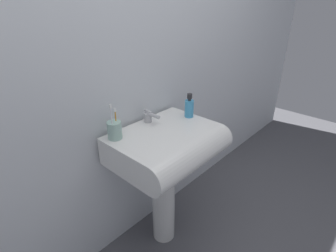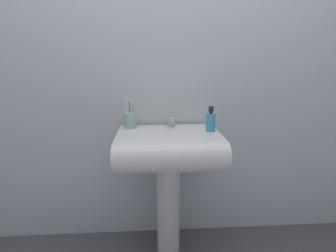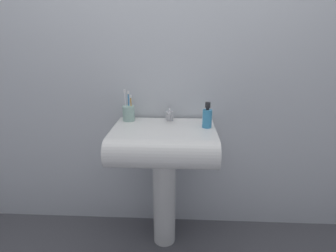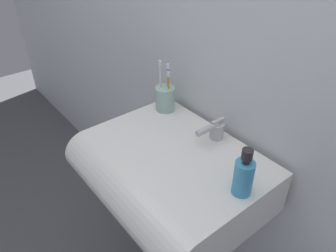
% 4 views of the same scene
% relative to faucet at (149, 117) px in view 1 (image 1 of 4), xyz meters
% --- Properties ---
extents(ground_plane, '(6.00, 6.00, 0.00)m').
position_rel_faucet_xyz_m(ground_plane, '(-0.03, -0.14, -0.90)').
color(ground_plane, '#4C4C51').
rests_on(ground_plane, ground).
extents(wall_back, '(5.00, 0.05, 2.40)m').
position_rel_faucet_xyz_m(wall_back, '(-0.03, 0.11, 0.30)').
color(wall_back, silver).
rests_on(wall_back, ground).
extents(sink_pedestal, '(0.15, 0.15, 0.69)m').
position_rel_faucet_xyz_m(sink_pedestal, '(-0.03, -0.14, -0.55)').
color(sink_pedestal, white).
rests_on(sink_pedestal, ground).
extents(sink_basin, '(0.64, 0.50, 0.17)m').
position_rel_faucet_xyz_m(sink_basin, '(-0.03, -0.20, -0.12)').
color(sink_basin, white).
rests_on(sink_basin, sink_pedestal).
extents(faucet, '(0.05, 0.13, 0.08)m').
position_rel_faucet_xyz_m(faucet, '(0.00, 0.00, 0.00)').
color(faucet, '#B7B7BC').
rests_on(faucet, sink_basin).
extents(toothbrush_cup, '(0.08, 0.08, 0.21)m').
position_rel_faucet_xyz_m(toothbrush_cup, '(-0.27, -0.01, 0.01)').
color(toothbrush_cup, '#99BFB2').
rests_on(toothbrush_cup, sink_basin).
extents(soap_bottle, '(0.06, 0.06, 0.16)m').
position_rel_faucet_xyz_m(soap_bottle, '(0.24, -0.13, 0.03)').
color(soap_bottle, '#3F99CC').
rests_on(soap_bottle, sink_basin).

